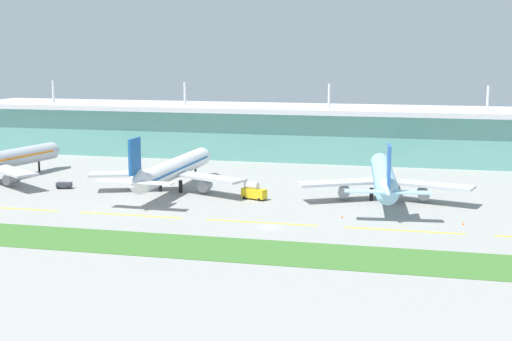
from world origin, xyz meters
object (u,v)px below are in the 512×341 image
(pushback_tug, at_px, (64,185))
(safety_cone_left_wingtip, at_px, (342,217))
(airliner_near_middle, at_px, (172,170))
(airliner_far_middle, at_px, (383,177))
(safety_cone_nose_front, at_px, (463,224))
(fuel_truck, at_px, (253,191))

(pushback_tug, distance_m, safety_cone_left_wingtip, 88.06)
(airliner_near_middle, height_order, safety_cone_left_wingtip, airliner_near_middle)
(airliner_near_middle, height_order, airliner_far_middle, same)
(airliner_near_middle, relative_size, pushback_tug, 12.75)
(safety_cone_left_wingtip, bearing_deg, safety_cone_nose_front, -1.16)
(pushback_tug, height_order, fuel_truck, fuel_truck)
(airliner_near_middle, relative_size, safety_cone_left_wingtip, 87.17)
(pushback_tug, bearing_deg, safety_cone_left_wingtip, -12.37)
(airliner_far_middle, height_order, safety_cone_left_wingtip, airliner_far_middle)
(airliner_near_middle, bearing_deg, airliner_far_middle, 1.39)
(fuel_truck, xyz_separation_m, safety_cone_left_wingtip, (26.77, -16.73, -1.91))
(airliner_far_middle, distance_m, safety_cone_nose_front, 32.71)
(pushback_tug, height_order, safety_cone_nose_front, pushback_tug)
(pushback_tug, bearing_deg, fuel_truck, -2.06)
(airliner_near_middle, distance_m, safety_cone_nose_front, 85.46)
(fuel_truck, distance_m, safety_cone_left_wingtip, 31.62)
(airliner_far_middle, xyz_separation_m, safety_cone_nose_front, (20.49, -24.76, -6.09))
(airliner_near_middle, xyz_separation_m, fuel_truck, (26.17, -5.94, -4.18))
(fuel_truck, distance_m, safety_cone_nose_front, 58.49)
(safety_cone_left_wingtip, bearing_deg, fuel_truck, 147.99)
(airliner_near_middle, distance_m, airliner_far_middle, 61.54)
(fuel_truck, relative_size, safety_cone_nose_front, 10.94)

